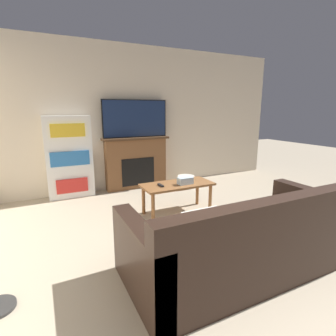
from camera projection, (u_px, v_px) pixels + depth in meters
The scene contains 10 objects.
ground_plane at pixel (316, 311), 2.02m from camera, with size 18.00×18.00×0.00m, color tan.
wall_back at pixel (139, 118), 5.12m from camera, with size 6.31×0.06×2.70m.
fireplace at pixel (136, 163), 5.12m from camera, with size 1.29×0.28×1.00m.
tv at pixel (135, 119), 4.92m from camera, with size 1.25×0.03×0.70m.
couch at pixel (243, 242), 2.52m from camera, with size 2.24×0.99×0.83m.
coffee_table at pixel (177, 188), 3.87m from camera, with size 1.06×0.48×0.46m.
tissue_box at pixel (185, 181), 3.82m from camera, with size 0.22×0.12×0.10m.
remote_control at pixel (161, 185), 3.73m from camera, with size 0.04×0.15×0.02m.
bookshelf at pixel (69, 157), 4.53m from camera, with size 0.76×0.29×1.42m.
storage_basket at pixel (186, 182), 5.21m from camera, with size 0.34×0.34×0.23m.
Camera 1 is at (-1.79, -1.05, 1.52)m, focal length 28.00 mm.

